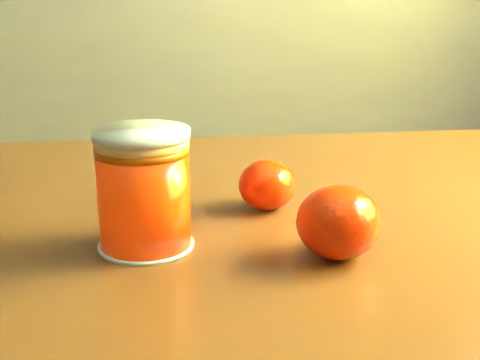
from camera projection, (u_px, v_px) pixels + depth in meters
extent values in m
cube|color=brown|center=(322.00, 229.00, 0.66)|extent=(1.00, 0.76, 0.04)
cylinder|color=#FF3305|center=(144.00, 198.00, 0.56)|extent=(0.08, 0.08, 0.09)
cylinder|color=#FFC068|center=(142.00, 142.00, 0.54)|extent=(0.08, 0.08, 0.01)
cylinder|color=silver|center=(141.00, 135.00, 0.54)|extent=(0.08, 0.08, 0.01)
ellipsoid|color=red|center=(338.00, 222.00, 0.54)|extent=(0.08, 0.08, 0.06)
ellipsoid|color=red|center=(267.00, 185.00, 0.66)|extent=(0.07, 0.07, 0.05)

